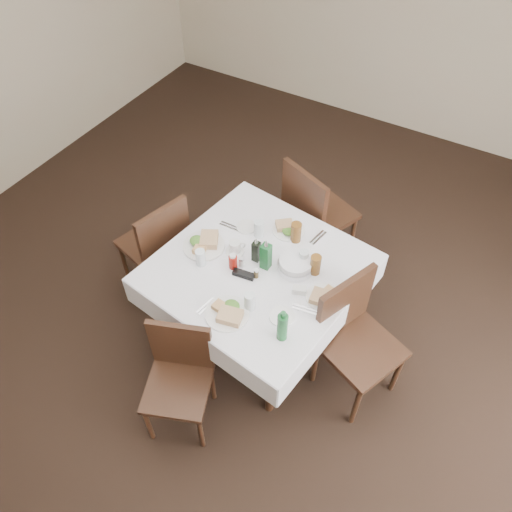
# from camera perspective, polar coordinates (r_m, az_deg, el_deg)

# --- Properties ---
(ground_plane) EXTENTS (7.00, 7.00, 0.00)m
(ground_plane) POSITION_cam_1_polar(r_m,az_deg,el_deg) (3.96, -2.25, -9.76)
(ground_plane) COLOR black
(room_shell) EXTENTS (6.04, 7.04, 2.80)m
(room_shell) POSITION_cam_1_polar(r_m,az_deg,el_deg) (2.68, -3.34, 10.18)
(room_shell) COLOR beige
(room_shell) RESTS_ON ground
(dining_table) EXTENTS (1.48, 1.48, 0.76)m
(dining_table) POSITION_cam_1_polar(r_m,az_deg,el_deg) (3.48, 0.24, -2.12)
(dining_table) COLOR #312113
(dining_table) RESTS_ON ground
(chair_north) EXTENTS (0.63, 0.63, 1.02)m
(chair_north) POSITION_cam_1_polar(r_m,az_deg,el_deg) (4.11, 6.53, 5.24)
(chair_north) COLOR #312113
(chair_north) RESTS_ON ground
(chair_south) EXTENTS (0.52, 0.52, 0.86)m
(chair_south) POSITION_cam_1_polar(r_m,az_deg,el_deg) (3.31, -8.70, -12.86)
(chair_south) COLOR #312113
(chair_south) RESTS_ON ground
(chair_east) EXTENTS (0.61, 0.61, 0.99)m
(chair_east) POSITION_cam_1_polar(r_m,az_deg,el_deg) (3.39, 11.02, -8.56)
(chair_east) COLOR #312113
(chair_east) RESTS_ON ground
(chair_west) EXTENTS (0.55, 0.55, 0.95)m
(chair_west) POSITION_cam_1_polar(r_m,az_deg,el_deg) (3.95, -11.07, 1.60)
(chair_west) COLOR #312113
(chair_west) RESTS_ON ground
(meal_north) EXTENTS (0.24, 0.24, 0.05)m
(meal_north) POSITION_cam_1_polar(r_m,az_deg,el_deg) (3.65, 3.67, 3.14)
(meal_north) COLOR white
(meal_north) RESTS_ON dining_table
(meal_south) EXTENTS (0.28, 0.28, 0.06)m
(meal_south) POSITION_cam_1_polar(r_m,az_deg,el_deg) (3.15, -3.20, -6.44)
(meal_south) COLOR white
(meal_south) RESTS_ON dining_table
(meal_east) EXTENTS (0.24, 0.24, 0.05)m
(meal_east) POSITION_cam_1_polar(r_m,az_deg,el_deg) (3.26, 7.72, -4.62)
(meal_east) COLOR white
(meal_east) RESTS_ON dining_table
(meal_west) EXTENTS (0.30, 0.30, 0.07)m
(meal_west) POSITION_cam_1_polar(r_m,az_deg,el_deg) (3.55, -5.97, 1.45)
(meal_west) COLOR white
(meal_west) RESTS_ON dining_table
(side_plate_a) EXTENTS (0.15, 0.15, 0.01)m
(side_plate_a) POSITION_cam_1_polar(r_m,az_deg,el_deg) (3.67, -1.11, 3.35)
(side_plate_a) COLOR white
(side_plate_a) RESTS_ON dining_table
(side_plate_b) EXTENTS (0.16, 0.16, 0.01)m
(side_plate_b) POSITION_cam_1_polar(r_m,az_deg,el_deg) (3.16, 3.00, -6.89)
(side_plate_b) COLOR white
(side_plate_b) RESTS_ON dining_table
(water_n) EXTENTS (0.07, 0.07, 0.13)m
(water_n) POSITION_cam_1_polar(r_m,az_deg,el_deg) (3.57, 0.33, 3.13)
(water_n) COLOR silver
(water_n) RESTS_ON dining_table
(water_s) EXTENTS (0.07, 0.07, 0.13)m
(water_s) POSITION_cam_1_polar(r_m,az_deg,el_deg) (3.15, -0.72, -5.18)
(water_s) COLOR silver
(water_s) RESTS_ON dining_table
(water_e) EXTENTS (0.07, 0.07, 0.12)m
(water_e) POSITION_cam_1_polar(r_m,az_deg,el_deg) (3.40, 5.47, -0.24)
(water_e) COLOR silver
(water_e) RESTS_ON dining_table
(water_w) EXTENTS (0.07, 0.07, 0.13)m
(water_w) POSITION_cam_1_polar(r_m,az_deg,el_deg) (3.41, -6.35, -0.19)
(water_w) COLOR silver
(water_w) RESTS_ON dining_table
(iced_tea_a) EXTENTS (0.08, 0.08, 0.16)m
(iced_tea_a) POSITION_cam_1_polar(r_m,az_deg,el_deg) (3.54, 4.59, 2.73)
(iced_tea_a) COLOR brown
(iced_tea_a) RESTS_ON dining_table
(iced_tea_b) EXTENTS (0.07, 0.07, 0.15)m
(iced_tea_b) POSITION_cam_1_polar(r_m,az_deg,el_deg) (3.35, 6.81, -0.99)
(iced_tea_b) COLOR brown
(iced_tea_b) RESTS_ON dining_table
(bread_basket) EXTENTS (0.25, 0.25, 0.08)m
(bread_basket) POSITION_cam_1_polar(r_m,az_deg,el_deg) (3.39, 4.56, -0.99)
(bread_basket) COLOR silver
(bread_basket) RESTS_ON dining_table
(oil_cruet_dark) EXTENTS (0.05, 0.05, 0.21)m
(oil_cruet_dark) POSITION_cam_1_polar(r_m,az_deg,el_deg) (3.39, 0.03, 0.62)
(oil_cruet_dark) COLOR black
(oil_cruet_dark) RESTS_ON dining_table
(oil_cruet_green) EXTENTS (0.06, 0.06, 0.26)m
(oil_cruet_green) POSITION_cam_1_polar(r_m,az_deg,el_deg) (3.33, 1.13, 0.08)
(oil_cruet_green) COLOR #185A28
(oil_cruet_green) RESTS_ON dining_table
(ketchup_bottle) EXTENTS (0.06, 0.06, 0.13)m
(ketchup_bottle) POSITION_cam_1_polar(r_m,az_deg,el_deg) (3.37, -2.65, -0.63)
(ketchup_bottle) COLOR maroon
(ketchup_bottle) RESTS_ON dining_table
(salt_shaker) EXTENTS (0.04, 0.04, 0.08)m
(salt_shaker) POSITION_cam_1_polar(r_m,az_deg,el_deg) (3.39, -1.65, -0.72)
(salt_shaker) COLOR white
(salt_shaker) RESTS_ON dining_table
(pepper_shaker) EXTENTS (0.03, 0.03, 0.07)m
(pepper_shaker) POSITION_cam_1_polar(r_m,az_deg,el_deg) (3.33, 0.03, -2.00)
(pepper_shaker) COLOR #44351B
(pepper_shaker) RESTS_ON dining_table
(coffee_mug) EXTENTS (0.13, 0.13, 0.10)m
(coffee_mug) POSITION_cam_1_polar(r_m,az_deg,el_deg) (3.48, -2.39, 0.99)
(coffee_mug) COLOR white
(coffee_mug) RESTS_ON dining_table
(sunglasses) EXTENTS (0.16, 0.07, 0.03)m
(sunglasses) POSITION_cam_1_polar(r_m,az_deg,el_deg) (3.35, -1.42, -2.11)
(sunglasses) COLOR black
(sunglasses) RESTS_ON dining_table
(green_bottle) EXTENTS (0.07, 0.07, 0.25)m
(green_bottle) POSITION_cam_1_polar(r_m,az_deg,el_deg) (2.99, 3.03, -8.05)
(green_bottle) COLOR #185A28
(green_bottle) RESTS_ON dining_table
(sugar_caddy) EXTENTS (0.10, 0.08, 0.05)m
(sugar_caddy) POSITION_cam_1_polar(r_m,az_deg,el_deg) (3.27, 4.97, -3.88)
(sugar_caddy) COLOR white
(sugar_caddy) RESTS_ON dining_table
(cutlery_n) EXTENTS (0.07, 0.17, 0.01)m
(cutlery_n) POSITION_cam_1_polar(r_m,az_deg,el_deg) (3.63, 7.11, 2.10)
(cutlery_n) COLOR silver
(cutlery_n) RESTS_ON dining_table
(cutlery_s) EXTENTS (0.06, 0.16, 0.01)m
(cutlery_s) POSITION_cam_1_polar(r_m,az_deg,el_deg) (3.22, -5.73, -5.74)
(cutlery_s) COLOR silver
(cutlery_s) RESTS_ON dining_table
(cutlery_e) EXTENTS (0.17, 0.07, 0.01)m
(cutlery_e) POSITION_cam_1_polar(r_m,az_deg,el_deg) (3.20, 5.63, -6.09)
(cutlery_e) COLOR silver
(cutlery_e) RESTS_ON dining_table
(cutlery_w) EXTENTS (0.16, 0.04, 0.01)m
(cutlery_w) POSITION_cam_1_polar(r_m,az_deg,el_deg) (3.68, -3.02, 3.42)
(cutlery_w) COLOR silver
(cutlery_w) RESTS_ON dining_table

